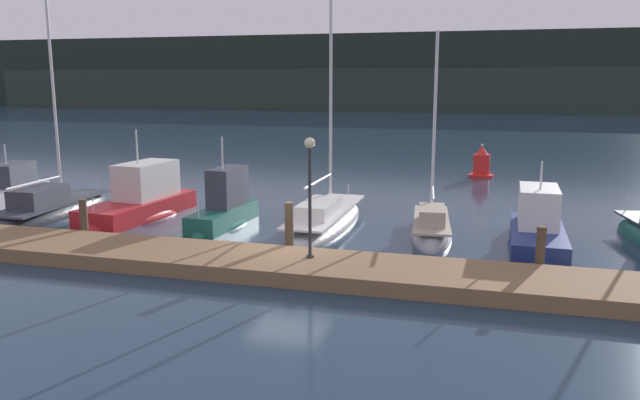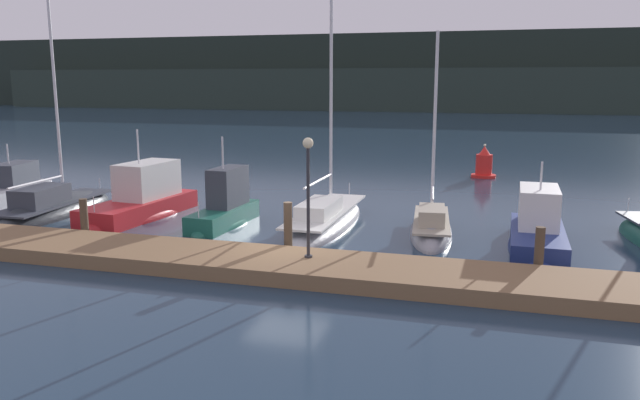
% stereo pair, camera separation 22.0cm
% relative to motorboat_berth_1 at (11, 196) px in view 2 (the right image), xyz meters
% --- Properties ---
extents(ground_plane, '(400.00, 400.00, 0.00)m').
position_rel_motorboat_berth_1_xyz_m(ground_plane, '(15.64, -5.31, -0.28)').
color(ground_plane, '#1E3347').
extents(dock, '(40.10, 2.80, 0.45)m').
position_rel_motorboat_berth_1_xyz_m(dock, '(15.64, -6.84, -0.06)').
color(dock, brown).
rests_on(dock, ground).
extents(mooring_pile_1, '(0.28, 0.28, 1.52)m').
position_rel_motorboat_berth_1_xyz_m(mooring_pile_1, '(7.91, -5.19, 0.48)').
color(mooring_pile_1, '#4C3D2D').
rests_on(mooring_pile_1, ground).
extents(mooring_pile_2, '(0.28, 0.28, 1.82)m').
position_rel_motorboat_berth_1_xyz_m(mooring_pile_2, '(15.64, -5.19, 0.63)').
color(mooring_pile_2, '#4C3D2D').
rests_on(mooring_pile_2, ground).
extents(mooring_pile_3, '(0.28, 0.28, 1.51)m').
position_rel_motorboat_berth_1_xyz_m(mooring_pile_3, '(23.38, -5.19, 0.47)').
color(mooring_pile_3, '#4C3D2D').
rests_on(mooring_pile_3, ground).
extents(motorboat_berth_1, '(2.63, 5.47, 3.43)m').
position_rel_motorboat_berth_1_xyz_m(motorboat_berth_1, '(0.00, 0.00, 0.00)').
color(motorboat_berth_1, gray).
rests_on(motorboat_berth_1, ground).
extents(sailboat_berth_2, '(2.65, 7.74, 11.71)m').
position_rel_motorboat_berth_1_xyz_m(sailboat_berth_2, '(3.81, -1.73, -0.16)').
color(sailboat_berth_2, '#2D3338').
rests_on(sailboat_berth_2, ground).
extents(motorboat_berth_3, '(2.78, 6.65, 4.36)m').
position_rel_motorboat_berth_1_xyz_m(motorboat_berth_3, '(7.63, -1.05, 0.09)').
color(motorboat_berth_3, red).
rests_on(motorboat_berth_3, ground).
extents(motorboat_berth_4, '(1.55, 4.69, 4.06)m').
position_rel_motorboat_berth_1_xyz_m(motorboat_berth_4, '(11.72, -1.57, 0.15)').
color(motorboat_berth_4, '#195647').
rests_on(motorboat_berth_4, ground).
extents(sailboat_berth_5, '(1.98, 8.39, 11.93)m').
position_rel_motorboat_berth_1_xyz_m(sailboat_berth_5, '(15.67, -0.71, -0.14)').
color(sailboat_berth_5, gray).
rests_on(sailboat_berth_5, ground).
extents(sailboat_berth_6, '(2.15, 5.99, 8.18)m').
position_rel_motorboat_berth_1_xyz_m(sailboat_berth_6, '(19.81, -0.82, -0.18)').
color(sailboat_berth_6, gray).
rests_on(sailboat_berth_6, ground).
extents(motorboat_berth_7, '(2.02, 5.77, 3.47)m').
position_rel_motorboat_berth_1_xyz_m(motorboat_berth_7, '(23.53, -1.60, 0.09)').
color(motorboat_berth_7, navy).
rests_on(motorboat_berth_7, ground).
extents(channel_buoy, '(1.45, 1.45, 1.99)m').
position_rel_motorboat_berth_1_xyz_m(channel_buoy, '(21.29, 14.16, 0.46)').
color(channel_buoy, red).
rests_on(channel_buoy, ground).
extents(dock_lamppost, '(0.32, 0.32, 3.60)m').
position_rel_motorboat_berth_1_xyz_m(dock_lamppost, '(16.75, -6.54, 2.60)').
color(dock_lamppost, '#2D2D33').
rests_on(dock_lamppost, dock).
extents(hillside_backdrop, '(240.00, 23.00, 14.57)m').
position_rel_motorboat_berth_1_xyz_m(hillside_backdrop, '(11.63, 102.95, 6.44)').
color(hillside_backdrop, '#1E2823').
rests_on(hillside_backdrop, ground).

